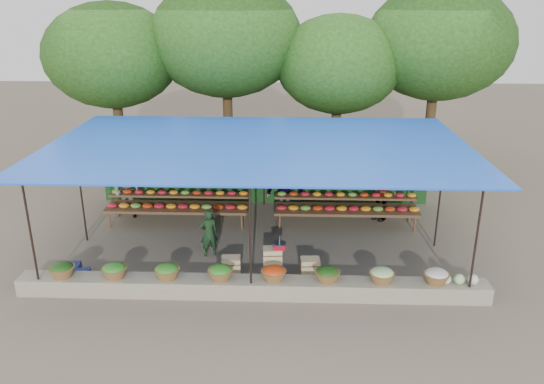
{
  "coord_description": "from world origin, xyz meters",
  "views": [
    {
      "loc": [
        0.84,
        -13.23,
        6.33
      ],
      "look_at": [
        0.36,
        0.2,
        1.43
      ],
      "focal_mm": 35.0,
      "sensor_mm": 36.0,
      "label": 1
    }
  ],
  "objects_px": {
    "weighing_scale": "(279,245)",
    "crate_counter": "(271,266)",
    "blue_crate_front": "(77,278)",
    "blue_crate_back": "(70,270)",
    "vendor_seated": "(209,233)"
  },
  "relations": [
    {
      "from": "blue_crate_back",
      "to": "blue_crate_front",
      "type": "bearing_deg",
      "value": -57.42
    },
    {
      "from": "crate_counter",
      "to": "weighing_scale",
      "type": "bearing_deg",
      "value": -0.0
    },
    {
      "from": "weighing_scale",
      "to": "blue_crate_back",
      "type": "bearing_deg",
      "value": -178.74
    },
    {
      "from": "blue_crate_back",
      "to": "vendor_seated",
      "type": "bearing_deg",
      "value": 12.44
    },
    {
      "from": "crate_counter",
      "to": "blue_crate_front",
      "type": "relative_size",
      "value": 4.26
    },
    {
      "from": "weighing_scale",
      "to": "blue_crate_back",
      "type": "relative_size",
      "value": 0.64
    },
    {
      "from": "blue_crate_front",
      "to": "vendor_seated",
      "type": "bearing_deg",
      "value": 20.68
    },
    {
      "from": "blue_crate_front",
      "to": "blue_crate_back",
      "type": "distance_m",
      "value": 0.53
    },
    {
      "from": "blue_crate_front",
      "to": "blue_crate_back",
      "type": "xyz_separation_m",
      "value": [
        -0.35,
        0.4,
        -0.01
      ]
    },
    {
      "from": "vendor_seated",
      "to": "blue_crate_back",
      "type": "relative_size",
      "value": 2.48
    },
    {
      "from": "weighing_scale",
      "to": "crate_counter",
      "type": "bearing_deg",
      "value": 180.0
    },
    {
      "from": "weighing_scale",
      "to": "blue_crate_front",
      "type": "relative_size",
      "value": 0.59
    },
    {
      "from": "crate_counter",
      "to": "vendor_seated",
      "type": "xyz_separation_m",
      "value": [
        -1.66,
        1.11,
        0.33
      ]
    },
    {
      "from": "weighing_scale",
      "to": "vendor_seated",
      "type": "height_order",
      "value": "vendor_seated"
    },
    {
      "from": "weighing_scale",
      "to": "vendor_seated",
      "type": "relative_size",
      "value": 0.26
    }
  ]
}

